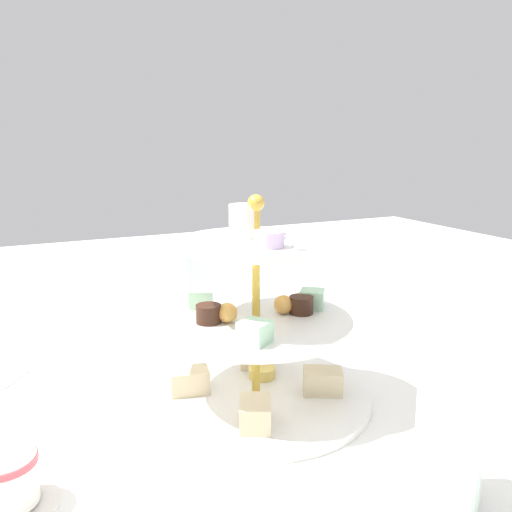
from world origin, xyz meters
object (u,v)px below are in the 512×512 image
tiered_serving_stand (256,339)px  teacup_with_saucer (5,484)px  water_glass_tall_right (186,290)px  butter_knife_left (432,343)px  water_glass_mid_back (448,448)px

tiered_serving_stand → teacup_with_saucer: bearing=107.7°
teacup_with_saucer → tiered_serving_stand: bearing=-72.3°
water_glass_tall_right → butter_knife_left: 0.41m
water_glass_tall_right → teacup_with_saucer: (-0.38, 0.30, -0.04)m
water_glass_tall_right → water_glass_mid_back: 0.54m
teacup_with_saucer → butter_knife_left: bearing=-77.2°
tiered_serving_stand → water_glass_tall_right: 0.29m
tiered_serving_stand → butter_knife_left: size_ratio=1.69×
tiered_serving_stand → water_glass_tall_right: bearing=-1.2°
teacup_with_saucer → butter_knife_left: size_ratio=0.53×
teacup_with_saucer → water_glass_mid_back: size_ratio=0.88×
water_glass_tall_right → water_glass_mid_back: water_glass_tall_right is taller
butter_knife_left → water_glass_mid_back: (-0.30, 0.26, 0.05)m
water_glass_tall_right → water_glass_mid_back: (-0.54, -0.07, -0.02)m
butter_knife_left → water_glass_mid_back: bearing=135.2°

